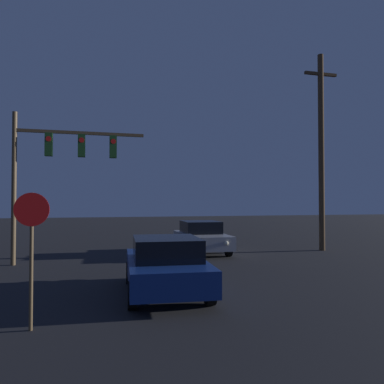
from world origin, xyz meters
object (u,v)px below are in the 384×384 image
Objects in this scene: car_far at (201,237)px; traffic_signal_mast at (55,160)px; utility_pole at (321,148)px; car_near at (165,265)px; stop_sign at (32,236)px.

car_far is 7.28m from traffic_signal_mast.
car_far is 0.45× the size of utility_pole.
stop_sign is (-2.95, -2.11, 1.00)m from car_near.
car_near is at bearing -60.44° from traffic_signal_mast.
car_near is 0.46× the size of utility_pole.
utility_pole reaches higher than stop_sign.
traffic_signal_mast is (-6.35, -1.41, 3.27)m from car_far.
car_far is at bearing 71.07° from car_near.
stop_sign is at bearing 59.39° from car_far.
traffic_signal_mast is 12.42m from utility_pole.
car_far is 11.13m from stop_sign.
car_far is 0.76× the size of traffic_signal_mast.
stop_sign is at bearing -87.60° from traffic_signal_mast.
car_near is 1.73× the size of stop_sign.
stop_sign is (-6.02, -9.30, 1.00)m from car_far.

